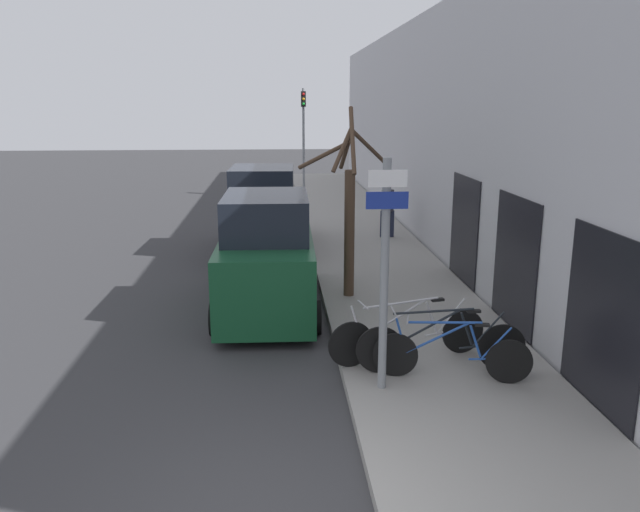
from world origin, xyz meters
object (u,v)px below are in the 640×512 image
Objects in this scene: bicycle_0 at (452,354)px; parked_car_1 at (263,213)px; signpost at (385,269)px; bicycle_1 at (441,345)px; parked_car_0 at (267,259)px; traffic_light at (303,127)px; bicycle_2 at (409,334)px; street_tree at (349,212)px; pedestrian_near at (388,206)px.

parked_car_1 reaches higher than bicycle_0.
signpost is 1.45× the size of bicycle_0.
parked_car_0 is (-2.59, 3.42, 0.51)m from bicycle_1.
bicycle_1 is 18.94m from traffic_light.
traffic_light is at bearing 16.66° from bicycle_0.
signpost is 9.33m from parked_car_1.
parked_car_0 reaches higher than bicycle_0.
bicycle_0 is 0.87× the size of bicycle_2.
bicycle_1 is 1.00× the size of bicycle_2.
parked_car_1 reaches higher than bicycle_2.
street_tree reaches higher than signpost.
bicycle_1 is 0.60× the size of parked_car_1.
bicycle_2 is at bearing -52.08° from parked_car_0.
parked_car_0 and parked_car_1 have the same top height.
bicycle_2 is 9.20m from pedestrian_near.
bicycle_2 is (-0.39, 0.47, -0.00)m from bicycle_1.
signpost is 4.30m from parked_car_0.
parked_car_0 is 5.22m from parked_car_1.
traffic_light is (-2.05, 9.19, 1.95)m from pedestrian_near.
pedestrian_near is 0.42× the size of street_tree.
pedestrian_near is (1.86, 10.04, -0.79)m from signpost.
pedestrian_near is at bearing -4.18° from bicycle_1.
parked_car_0 is at bearing 38.34° from bicycle_1.
street_tree is 0.85× the size of traffic_light.
signpost reaches higher than parked_car_0.
parked_car_1 is (-0.16, 5.22, -0.01)m from parked_car_0.
parked_car_0 is 1.92m from street_tree.
parked_car_1 is 0.94× the size of traffic_light.
pedestrian_near reaches higher than bicycle_1.
bicycle_0 is at bearing -86.34° from traffic_light.
bicycle_2 is at bearing -71.79° from parked_car_1.
signpost is 1.69m from bicycle_1.
bicycle_1 is 0.61m from bicycle_2.
signpost is at bearing -66.11° from parked_car_0.
bicycle_2 is (0.57, 0.95, -1.31)m from signpost.
bicycle_0 is 4.52m from street_tree.
traffic_light is at bearing 90.54° from signpost.
bicycle_0 is 19.25m from traffic_light.
bicycle_2 is 0.59× the size of parked_car_0.
bicycle_2 is 0.57× the size of traffic_light.
traffic_light is at bearing 85.83° from parked_car_0.
parked_car_1 is at bearing 18.83° from bicycle_1.
traffic_light reaches higher than pedestrian_near.
pedestrian_near is at bearing 61.59° from parked_car_0.
parked_car_1 is 2.61× the size of pedestrian_near.
bicycle_0 is 0.58× the size of street_tree.
bicycle_0 is 0.51× the size of parked_car_0.
pedestrian_near is 6.01m from street_tree.
parked_car_0 reaches higher than bicycle_1.
signpost reaches higher than parked_car_1.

